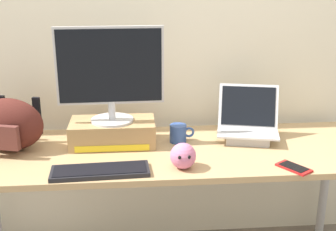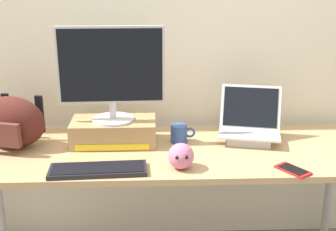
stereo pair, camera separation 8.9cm
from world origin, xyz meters
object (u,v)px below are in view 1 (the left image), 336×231
(toner_box_yellow, at_px, (113,132))
(plush_toy, at_px, (183,156))
(open_laptop, at_px, (247,129))
(messenger_backpack, at_px, (9,125))
(cell_phone, at_px, (294,168))
(coffee_mug, at_px, (179,133))
(desktop_monitor, at_px, (110,73))
(external_keyboard, at_px, (100,171))

(toner_box_yellow, xyz_separation_m, plush_toy, (0.33, -0.32, -0.00))
(open_laptop, relative_size, messenger_backpack, 0.92)
(cell_phone, distance_m, plush_toy, 0.51)
(coffee_mug, bearing_deg, toner_box_yellow, 179.78)
(desktop_monitor, height_order, external_keyboard, desktop_monitor)
(messenger_backpack, bearing_deg, toner_box_yellow, 18.25)
(messenger_backpack, xyz_separation_m, cell_phone, (1.34, -0.35, -0.13))
(desktop_monitor, bearing_deg, cell_phone, -25.80)
(messenger_backpack, bearing_deg, open_laptop, 16.63)
(toner_box_yellow, height_order, plush_toy, toner_box_yellow)
(desktop_monitor, relative_size, coffee_mug, 4.10)
(external_keyboard, distance_m, coffee_mug, 0.52)
(external_keyboard, relative_size, plush_toy, 3.71)
(open_laptop, height_order, external_keyboard, open_laptop)
(desktop_monitor, height_order, open_laptop, desktop_monitor)
(plush_toy, bearing_deg, external_keyboard, -176.20)
(open_laptop, distance_m, cell_phone, 0.41)
(open_laptop, relative_size, external_keyboard, 0.82)
(coffee_mug, distance_m, plush_toy, 0.32)
(external_keyboard, height_order, messenger_backpack, messenger_backpack)
(toner_box_yellow, height_order, coffee_mug, toner_box_yellow)
(toner_box_yellow, relative_size, desktop_monitor, 0.81)
(toner_box_yellow, relative_size, open_laptop, 1.20)
(external_keyboard, height_order, coffee_mug, coffee_mug)
(open_laptop, distance_m, messenger_backpack, 1.22)
(cell_phone, xyz_separation_m, plush_toy, (-0.50, 0.05, 0.05))
(desktop_monitor, xyz_separation_m, coffee_mug, (0.34, -0.00, -0.33))
(toner_box_yellow, xyz_separation_m, cell_phone, (0.83, -0.38, -0.06))
(toner_box_yellow, height_order, desktop_monitor, desktop_monitor)
(toner_box_yellow, relative_size, external_keyboard, 0.98)
(toner_box_yellow, distance_m, desktop_monitor, 0.31)
(desktop_monitor, xyz_separation_m, open_laptop, (0.71, 0.01, -0.32))
(toner_box_yellow, bearing_deg, external_keyboard, -97.32)
(toner_box_yellow, distance_m, coffee_mug, 0.34)
(toner_box_yellow, height_order, open_laptop, open_laptop)
(coffee_mug, bearing_deg, messenger_backpack, -178.07)
(cell_phone, bearing_deg, coffee_mug, 107.84)
(toner_box_yellow, distance_m, cell_phone, 0.91)
(open_laptop, bearing_deg, messenger_backpack, -165.45)
(desktop_monitor, xyz_separation_m, external_keyboard, (-0.04, -0.35, -0.37))
(messenger_backpack, height_order, coffee_mug, messenger_backpack)
(open_laptop, distance_m, coffee_mug, 0.37)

